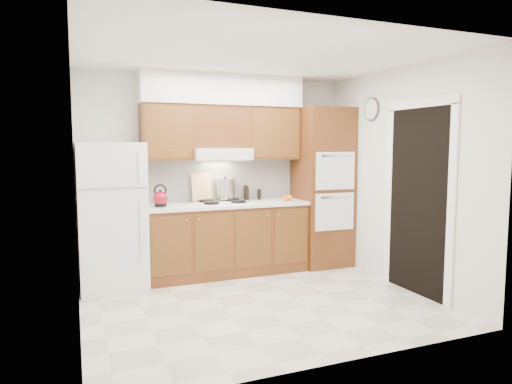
# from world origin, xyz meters

# --- Properties ---
(floor) EXTENTS (3.60, 3.60, 0.00)m
(floor) POSITION_xyz_m (0.00, 0.00, 0.00)
(floor) COLOR beige
(floor) RESTS_ON ground
(ceiling) EXTENTS (3.60, 3.60, 0.00)m
(ceiling) POSITION_xyz_m (0.00, 0.00, 2.60)
(ceiling) COLOR white
(ceiling) RESTS_ON wall_back
(wall_back) EXTENTS (3.60, 0.02, 2.60)m
(wall_back) POSITION_xyz_m (0.00, 1.50, 1.30)
(wall_back) COLOR silver
(wall_back) RESTS_ON floor
(wall_left) EXTENTS (0.02, 3.00, 2.60)m
(wall_left) POSITION_xyz_m (-1.80, 0.00, 1.30)
(wall_left) COLOR silver
(wall_left) RESTS_ON floor
(wall_right) EXTENTS (0.02, 3.00, 2.60)m
(wall_right) POSITION_xyz_m (1.80, 0.00, 1.30)
(wall_right) COLOR silver
(wall_right) RESTS_ON floor
(fridge) EXTENTS (0.75, 0.72, 1.72)m
(fridge) POSITION_xyz_m (-1.41, 1.14, 0.86)
(fridge) COLOR white
(fridge) RESTS_ON floor
(base_cabinets) EXTENTS (2.11, 0.60, 0.90)m
(base_cabinets) POSITION_xyz_m (0.02, 1.20, 0.45)
(base_cabinets) COLOR brown
(base_cabinets) RESTS_ON floor
(countertop) EXTENTS (2.13, 0.62, 0.04)m
(countertop) POSITION_xyz_m (0.03, 1.19, 0.92)
(countertop) COLOR white
(countertop) RESTS_ON base_cabinets
(backsplash) EXTENTS (2.11, 0.03, 0.56)m
(backsplash) POSITION_xyz_m (0.02, 1.49, 1.22)
(backsplash) COLOR white
(backsplash) RESTS_ON countertop
(oven_cabinet) EXTENTS (0.70, 0.65, 2.20)m
(oven_cabinet) POSITION_xyz_m (1.44, 1.18, 1.10)
(oven_cabinet) COLOR brown
(oven_cabinet) RESTS_ON floor
(upper_cab_left) EXTENTS (0.63, 0.33, 0.70)m
(upper_cab_left) POSITION_xyz_m (-0.71, 1.33, 1.85)
(upper_cab_left) COLOR brown
(upper_cab_left) RESTS_ON wall_back
(upper_cab_right) EXTENTS (0.73, 0.33, 0.70)m
(upper_cab_right) POSITION_xyz_m (0.72, 1.33, 1.85)
(upper_cab_right) COLOR brown
(upper_cab_right) RESTS_ON wall_back
(range_hood) EXTENTS (0.75, 0.45, 0.15)m
(range_hood) POSITION_xyz_m (-0.02, 1.27, 1.57)
(range_hood) COLOR silver
(range_hood) RESTS_ON wall_back
(upper_cab_over_hood) EXTENTS (0.75, 0.33, 0.55)m
(upper_cab_over_hood) POSITION_xyz_m (-0.02, 1.33, 1.92)
(upper_cab_over_hood) COLOR brown
(upper_cab_over_hood) RESTS_ON range_hood
(soffit) EXTENTS (2.13, 0.36, 0.40)m
(soffit) POSITION_xyz_m (0.03, 1.32, 2.40)
(soffit) COLOR silver
(soffit) RESTS_ON wall_back
(cooktop) EXTENTS (0.74, 0.50, 0.01)m
(cooktop) POSITION_xyz_m (-0.02, 1.21, 0.95)
(cooktop) COLOR white
(cooktop) RESTS_ON countertop
(doorway) EXTENTS (0.02, 0.90, 2.10)m
(doorway) POSITION_xyz_m (1.79, -0.35, 1.05)
(doorway) COLOR black
(doorway) RESTS_ON floor
(wall_clock) EXTENTS (0.02, 0.30, 0.30)m
(wall_clock) POSITION_xyz_m (1.79, 0.55, 2.15)
(wall_clock) COLOR #3F3833
(wall_clock) RESTS_ON wall_right
(kettle) EXTENTS (0.22, 0.22, 0.18)m
(kettle) POSITION_xyz_m (-0.84, 1.13, 1.04)
(kettle) COLOR maroon
(kettle) RESTS_ON countertop
(cutting_board) EXTENTS (0.28, 0.12, 0.36)m
(cutting_board) POSITION_xyz_m (-0.24, 1.42, 1.14)
(cutting_board) COLOR tan
(cutting_board) RESTS_ON countertop
(stock_pot) EXTENTS (0.26, 0.26, 0.26)m
(stock_pot) POSITION_xyz_m (0.08, 1.40, 1.10)
(stock_pot) COLOR #B8B8BC
(stock_pot) RESTS_ON cooktop
(condiment_a) EXTENTS (0.07, 0.07, 0.21)m
(condiment_a) POSITION_xyz_m (0.37, 1.40, 1.04)
(condiment_a) COLOR black
(condiment_a) RESTS_ON countertop
(condiment_b) EXTENTS (0.07, 0.07, 0.18)m
(condiment_b) POSITION_xyz_m (0.37, 1.34, 1.03)
(condiment_b) COLOR black
(condiment_b) RESTS_ON countertop
(condiment_c) EXTENTS (0.07, 0.07, 0.15)m
(condiment_c) POSITION_xyz_m (0.57, 1.40, 1.01)
(condiment_c) COLOR black
(condiment_c) RESTS_ON countertop
(orange_near) EXTENTS (0.09, 0.09, 0.08)m
(orange_near) POSITION_xyz_m (0.83, 1.10, 0.98)
(orange_near) COLOR orange
(orange_near) RESTS_ON countertop
(orange_far) EXTENTS (0.08, 0.08, 0.08)m
(orange_far) POSITION_xyz_m (0.91, 1.13, 0.98)
(orange_far) COLOR orange
(orange_far) RESTS_ON countertop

